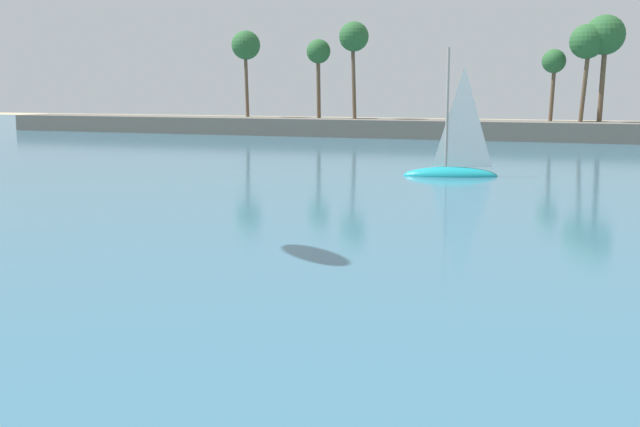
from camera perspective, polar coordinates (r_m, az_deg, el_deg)
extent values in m
cube|color=#386B84|center=(60.77, 16.07, 4.30)|extent=(220.00, 108.59, 0.06)
cube|color=#605B54|center=(74.94, 17.03, 5.77)|extent=(119.40, 6.00, 1.80)
cylinder|color=brown|center=(78.86, 2.48, 9.91)|extent=(0.67, 0.43, 8.12)
sphere|color=#285B2D|center=(79.02, 2.50, 12.85)|extent=(2.95, 2.95, 2.95)
cylinder|color=brown|center=(75.75, 20.02, 9.28)|extent=(0.62, 0.84, 7.79)
sphere|color=#285B2D|center=(75.90, 20.18, 12.21)|extent=(3.58, 3.58, 3.58)
cylinder|color=brown|center=(80.46, -0.11, 9.42)|extent=(0.46, 0.79, 6.76)
sphere|color=#285B2D|center=(80.55, -0.11, 11.82)|extent=(2.45, 2.45, 2.45)
cylinder|color=brown|center=(84.63, -5.42, 9.65)|extent=(0.56, 0.40, 7.58)
sphere|color=#285B2D|center=(84.75, -5.46, 12.21)|extent=(3.06, 3.06, 3.06)
cylinder|color=brown|center=(75.91, 16.69, 8.59)|extent=(0.53, 0.40, 5.52)
sphere|color=#285B2D|center=(75.95, 16.79, 10.66)|extent=(2.20, 2.20, 2.20)
cylinder|color=brown|center=(75.10, 18.86, 9.12)|extent=(0.81, 0.63, 7.20)
sphere|color=#285B2D|center=(75.21, 19.01, 11.85)|extent=(3.09, 3.09, 3.09)
ellipsoid|color=teal|center=(43.11, 9.54, 2.73)|extent=(5.34, 2.76, 1.02)
cylinder|color=gray|center=(42.85, 9.33, 7.68)|extent=(0.15, 0.15, 6.40)
pyramid|color=white|center=(42.91, 10.48, 7.01)|extent=(2.27, 0.72, 5.44)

